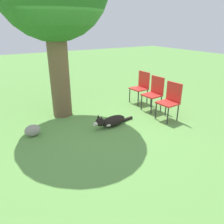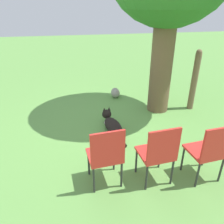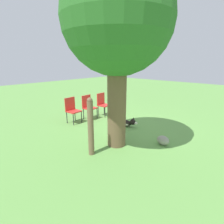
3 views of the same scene
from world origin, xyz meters
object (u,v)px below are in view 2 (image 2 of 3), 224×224
at_px(dog, 112,124).
at_px(red_chair_0, 106,154).
at_px(red_chair_2, 209,149).
at_px(red_chair_1, 158,152).
at_px(fence_post, 194,80).

distance_m(dog, red_chair_0, 1.55).
bearing_deg(dog, red_chair_2, -157.12).
height_order(dog, red_chair_2, red_chair_2).
bearing_deg(red_chair_2, dog, 26.92).
bearing_deg(red_chair_2, red_chair_1, 77.80).
xyz_separation_m(dog, red_chair_2, (1.64, 0.99, 0.40)).
distance_m(dog, red_chair_1, 1.62).
distance_m(red_chair_0, red_chair_1, 0.70).
xyz_separation_m(fence_post, red_chair_2, (2.24, -1.07, -0.18)).
xyz_separation_m(dog, red_chair_0, (1.44, -0.39, 0.40)).
height_order(red_chair_0, red_chair_1, same).
distance_m(dog, red_chair_2, 1.95).
bearing_deg(red_chair_1, dog, 6.79).
bearing_deg(red_chair_1, red_chair_0, 77.80).
height_order(red_chair_1, red_chair_2, same).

